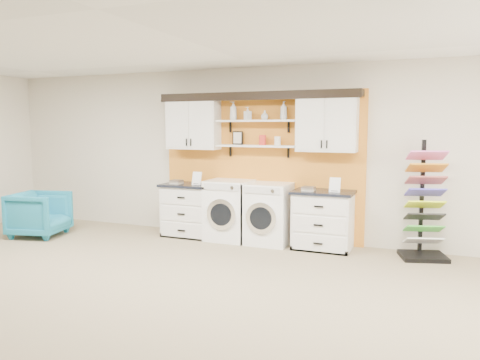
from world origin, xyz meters
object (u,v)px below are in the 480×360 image
at_px(sample_rack, 424,221).
at_px(base_cabinet_right, 323,220).
at_px(dryer, 268,213).
at_px(base_cabinet_left, 190,210).
at_px(armchair, 40,214).
at_px(washer, 230,210).

bearing_deg(sample_rack, base_cabinet_right, 165.03).
bearing_deg(sample_rack, dryer, 164.58).
relative_size(base_cabinet_left, armchair, 1.10).
xyz_separation_m(base_cabinet_left, washer, (0.73, -0.00, 0.05)).
height_order(base_cabinet_left, armchair, base_cabinet_left).
relative_size(base_cabinet_left, sample_rack, 0.54).
relative_size(sample_rack, armchair, 2.01).
bearing_deg(armchair, base_cabinet_left, -80.30).
xyz_separation_m(base_cabinet_left, dryer, (1.39, -0.00, 0.04)).
xyz_separation_m(base_cabinet_right, dryer, (-0.87, -0.00, 0.04)).
distance_m(base_cabinet_right, sample_rack, 1.41).
height_order(washer, armchair, washer).
relative_size(base_cabinet_left, dryer, 0.94).
distance_m(base_cabinet_right, dryer, 0.87).
distance_m(base_cabinet_left, armchair, 2.54).
bearing_deg(washer, armchair, -162.06).
relative_size(base_cabinet_left, washer, 0.92).
bearing_deg(base_cabinet_left, sample_rack, 0.53).
bearing_deg(sample_rack, washer, 164.37).
xyz_separation_m(base_cabinet_left, armchair, (-2.33, -0.99, -0.07)).
xyz_separation_m(base_cabinet_right, armchair, (-4.59, -0.99, -0.07)).
distance_m(base_cabinet_right, washer, 1.53).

